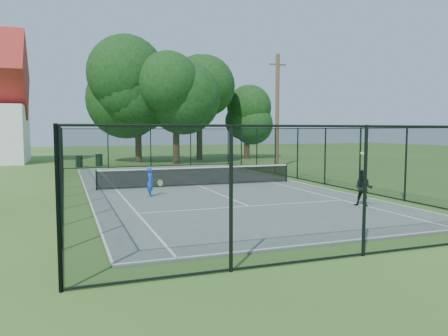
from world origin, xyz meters
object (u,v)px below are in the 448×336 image
object	(u,v)px
trash_bin_right	(99,160)
player_black	(364,188)
player_blue	(151,182)
trash_bin_left	(79,161)
utility_pole	(277,111)
tennis_net	(199,176)

from	to	relation	value
trash_bin_right	player_black	world-z (taller)	player_black
trash_bin_right	player_blue	distance (m)	17.51
trash_bin_left	utility_pole	bearing A→B (deg)	-21.09
utility_pole	player_black	world-z (taller)	utility_pole
trash_bin_left	utility_pole	size ratio (longest dim) A/B	0.10
tennis_net	trash_bin_right	distance (m)	15.23
trash_bin_left	trash_bin_right	xyz separation A→B (m)	(1.51, 0.22, 0.04)
trash_bin_right	trash_bin_left	bearing A→B (deg)	-171.70
tennis_net	player_blue	distance (m)	4.04
tennis_net	utility_pole	distance (m)	13.27
utility_pole	player_black	xyz separation A→B (m)	(-4.99, -16.84, -3.62)
trash_bin_right	player_black	bearing A→B (deg)	-70.91
utility_pole	trash_bin_right	bearing A→B (deg)	155.85
tennis_net	player_black	bearing A→B (deg)	-62.95
tennis_net	trash_bin_left	world-z (taller)	tennis_net
trash_bin_right	utility_pole	bearing A→B (deg)	-24.15
tennis_net	trash_bin_right	world-z (taller)	tennis_net
player_black	utility_pole	bearing A→B (deg)	73.48
utility_pole	player_black	distance (m)	17.93
tennis_net	player_blue	world-z (taller)	player_blue
trash_bin_right	utility_pole	distance (m)	14.55
trash_bin_right	utility_pole	xyz separation A→B (m)	(12.80, -5.74, 3.86)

